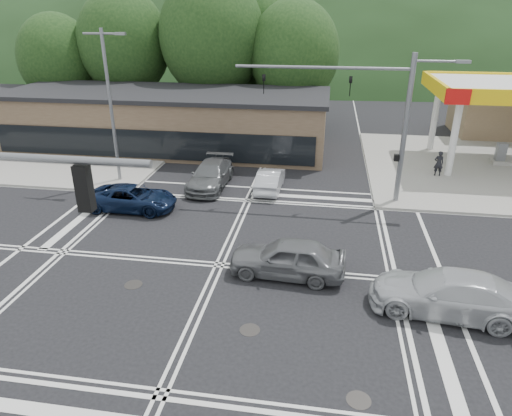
# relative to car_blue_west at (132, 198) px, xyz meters

# --- Properties ---
(ground) EXTENTS (120.00, 120.00, 0.00)m
(ground) POSITION_rel_car_blue_west_xyz_m (5.95, -5.00, -0.66)
(ground) COLOR black
(ground) RESTS_ON ground
(sidewalk_ne) EXTENTS (16.00, 16.00, 0.15)m
(sidewalk_ne) POSITION_rel_car_blue_west_xyz_m (20.95, 10.00, -0.58)
(sidewalk_ne) COLOR gray
(sidewalk_ne) RESTS_ON ground
(sidewalk_nw) EXTENTS (16.00, 16.00, 0.15)m
(sidewalk_nw) POSITION_rel_car_blue_west_xyz_m (-9.05, 10.00, -0.58)
(sidewalk_nw) COLOR gray
(sidewalk_nw) RESTS_ON ground
(commercial_row) EXTENTS (24.00, 8.00, 4.00)m
(commercial_row) POSITION_rel_car_blue_west_xyz_m (-2.05, 12.00, 1.34)
(commercial_row) COLOR brown
(commercial_row) RESTS_ON ground
(hill_north) EXTENTS (252.00, 126.00, 140.00)m
(hill_north) POSITION_rel_car_blue_west_xyz_m (5.95, 85.00, -0.66)
(hill_north) COLOR #1C3417
(hill_north) RESTS_ON ground
(tree_n_a) EXTENTS (8.00, 8.00, 11.75)m
(tree_n_a) POSITION_rel_car_blue_west_xyz_m (-8.05, 19.00, 6.48)
(tree_n_a) COLOR #382619
(tree_n_a) RESTS_ON ground
(tree_n_b) EXTENTS (9.00, 9.00, 12.98)m
(tree_n_b) POSITION_rel_car_blue_west_xyz_m (-0.05, 19.00, 7.13)
(tree_n_b) COLOR #382619
(tree_n_b) RESTS_ON ground
(tree_n_c) EXTENTS (7.60, 7.60, 10.87)m
(tree_n_c) POSITION_rel_car_blue_west_xyz_m (6.95, 19.00, 5.83)
(tree_n_c) COLOR #382619
(tree_n_c) RESTS_ON ground
(tree_n_d) EXTENTS (6.80, 6.80, 9.76)m
(tree_n_d) POSITION_rel_car_blue_west_xyz_m (-14.05, 18.00, 5.18)
(tree_n_d) COLOR #382619
(tree_n_d) RESTS_ON ground
(tree_n_e) EXTENTS (8.40, 8.40, 11.98)m
(tree_n_e) POSITION_rel_car_blue_west_xyz_m (3.95, 23.00, 6.48)
(tree_n_e) COLOR #382619
(tree_n_e) RESTS_ON ground
(streetlight_nw) EXTENTS (2.50, 0.25, 9.00)m
(streetlight_nw) POSITION_rel_car_blue_west_xyz_m (-2.49, 4.00, 4.39)
(streetlight_nw) COLOR slate
(streetlight_nw) RESTS_ON ground
(signal_mast_ne) EXTENTS (11.65, 0.30, 8.00)m
(signal_mast_ne) POSITION_rel_car_blue_west_xyz_m (12.89, 3.20, 4.41)
(signal_mast_ne) COLOR slate
(signal_mast_ne) RESTS_ON ground
(car_blue_west) EXTENTS (4.77, 2.24, 1.32)m
(car_blue_west) POSITION_rel_car_blue_west_xyz_m (0.00, 0.00, 0.00)
(car_blue_west) COLOR black
(car_blue_west) RESTS_ON ground
(car_grey_center) EXTENTS (4.75, 2.14, 1.58)m
(car_grey_center) POSITION_rel_car_blue_west_xyz_m (8.85, -5.30, 0.13)
(car_grey_center) COLOR slate
(car_grey_center) RESTS_ON ground
(car_silver_east) EXTENTS (5.65, 2.85, 1.57)m
(car_silver_east) POSITION_rel_car_blue_west_xyz_m (14.70, -6.89, 0.13)
(car_silver_east) COLOR #B0B3B8
(car_silver_east) RESTS_ON ground
(car_queue_a) EXTENTS (1.44, 3.93, 1.29)m
(car_queue_a) POSITION_rel_car_blue_west_xyz_m (6.95, 4.00, -0.02)
(car_queue_a) COLOR silver
(car_queue_a) RESTS_ON ground
(car_queue_b) EXTENTS (2.34, 4.72, 1.55)m
(car_queue_b) POSITION_rel_car_blue_west_xyz_m (7.94, 12.74, 0.11)
(car_queue_b) COLOR silver
(car_queue_b) RESTS_ON ground
(car_northbound) EXTENTS (2.16, 5.13, 1.48)m
(car_northbound) POSITION_rel_car_blue_west_xyz_m (3.31, 4.00, 0.08)
(car_northbound) COLOR #55585A
(car_northbound) RESTS_ON ground
(pedestrian) EXTENTS (0.60, 0.40, 1.61)m
(pedestrian) POSITION_rel_car_blue_west_xyz_m (17.24, 7.79, 0.30)
(pedestrian) COLOR black
(pedestrian) RESTS_ON sidewalk_ne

